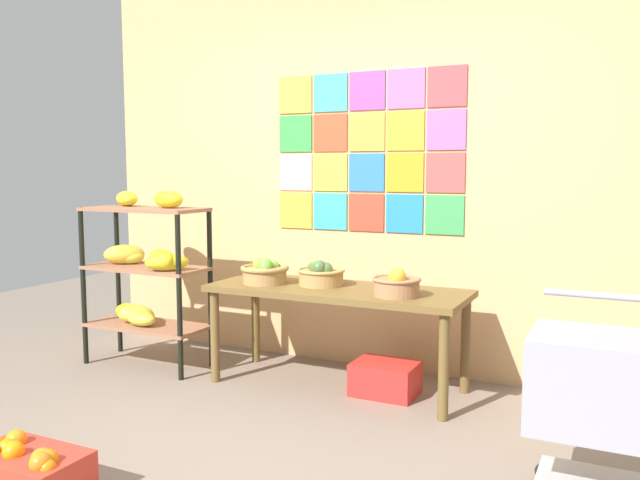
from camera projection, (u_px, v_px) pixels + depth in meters
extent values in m
plane|color=#7D6D5F|center=(217.00, 459.00, 3.18)|extent=(9.48, 9.48, 0.00)
cube|color=tan|center=(359.00, 164.00, 4.60)|extent=(4.22, 0.06, 2.88)
cube|color=yellow|center=(295.00, 95.00, 4.73)|extent=(0.26, 0.01, 0.26)
cube|color=#3FADB0|center=(330.00, 93.00, 4.61)|extent=(0.26, 0.01, 0.26)
cube|color=purple|center=(367.00, 91.00, 4.48)|extent=(0.26, 0.01, 0.26)
cube|color=#B258BA|center=(406.00, 88.00, 4.36)|extent=(0.26, 0.01, 0.26)
cube|color=#D24145|center=(447.00, 86.00, 4.24)|extent=(0.26, 0.01, 0.26)
cube|color=green|center=(296.00, 134.00, 4.76)|extent=(0.26, 0.01, 0.26)
cube|color=#CF4A2B|center=(330.00, 133.00, 4.64)|extent=(0.26, 0.01, 0.26)
cube|color=gold|center=(367.00, 132.00, 4.51)|extent=(0.26, 0.01, 0.26)
cube|color=gold|center=(405.00, 131.00, 4.39)|extent=(0.26, 0.01, 0.26)
cube|color=#9559A8|center=(446.00, 130.00, 4.27)|extent=(0.26, 0.01, 0.26)
cube|color=silver|center=(296.00, 172.00, 4.79)|extent=(0.26, 0.01, 0.26)
cube|color=yellow|center=(330.00, 172.00, 4.67)|extent=(0.26, 0.01, 0.26)
cube|color=blue|center=(367.00, 172.00, 4.54)|extent=(0.26, 0.01, 0.26)
cube|color=orange|center=(405.00, 173.00, 4.42)|extent=(0.26, 0.01, 0.26)
cube|color=#CF4845|center=(445.00, 173.00, 4.30)|extent=(0.26, 0.01, 0.26)
cube|color=yellow|center=(296.00, 210.00, 4.82)|extent=(0.26, 0.01, 0.26)
cube|color=teal|center=(330.00, 211.00, 4.70)|extent=(0.26, 0.01, 0.26)
cube|color=red|center=(366.00, 212.00, 4.57)|extent=(0.26, 0.01, 0.26)
cube|color=#237DBD|center=(404.00, 214.00, 4.45)|extent=(0.26, 0.01, 0.26)
cube|color=#3A974F|center=(445.00, 215.00, 4.33)|extent=(0.26, 0.01, 0.26)
cylinder|color=black|center=(83.00, 286.00, 4.69)|extent=(0.04, 0.04, 1.14)
cylinder|color=black|center=(179.00, 296.00, 4.32)|extent=(0.04, 0.04, 1.14)
cylinder|color=black|center=(118.00, 279.00, 5.01)|extent=(0.04, 0.04, 1.14)
cylinder|color=black|center=(210.00, 288.00, 4.63)|extent=(0.04, 0.04, 1.14)
cube|color=#946348|center=(148.00, 325.00, 4.69)|extent=(0.90, 0.39, 0.03)
ellipsoid|color=yellow|center=(128.00, 311.00, 4.87)|extent=(0.25, 0.20, 0.11)
ellipsoid|color=yellow|center=(142.00, 316.00, 4.68)|extent=(0.34, 0.32, 0.12)
ellipsoid|color=gold|center=(141.00, 318.00, 4.62)|extent=(0.28, 0.19, 0.11)
ellipsoid|color=yellow|center=(134.00, 313.00, 4.74)|extent=(0.28, 0.28, 0.13)
cube|color=#946348|center=(146.00, 268.00, 4.65)|extent=(0.90, 0.39, 0.02)
ellipsoid|color=yellow|center=(161.00, 260.00, 4.44)|extent=(0.27, 0.20, 0.15)
ellipsoid|color=yellow|center=(124.00, 254.00, 4.75)|extent=(0.33, 0.31, 0.14)
ellipsoid|color=yellow|center=(167.00, 262.00, 4.43)|extent=(0.32, 0.30, 0.12)
ellipsoid|color=yellow|center=(130.00, 257.00, 4.76)|extent=(0.25, 0.22, 0.10)
cube|color=#946348|center=(144.00, 209.00, 4.60)|extent=(0.90, 0.39, 0.02)
ellipsoid|color=yellow|center=(127.00, 198.00, 4.79)|extent=(0.33, 0.29, 0.11)
ellipsoid|color=yellow|center=(168.00, 199.00, 4.53)|extent=(0.29, 0.21, 0.12)
cube|color=brown|center=(337.00, 291.00, 4.17)|extent=(1.66, 0.63, 0.04)
cylinder|color=brown|center=(215.00, 336.00, 4.31)|extent=(0.06, 0.06, 0.61)
cylinder|color=brown|center=(444.00, 367.00, 3.64)|extent=(0.06, 0.06, 0.61)
cylinder|color=brown|center=(256.00, 320.00, 4.77)|extent=(0.06, 0.06, 0.61)
cylinder|color=brown|center=(465.00, 345.00, 4.09)|extent=(0.06, 0.06, 0.61)
cylinder|color=#AE8049|center=(321.00, 278.00, 4.25)|extent=(0.29, 0.29, 0.10)
torus|color=#B28746|center=(321.00, 271.00, 4.25)|extent=(0.31, 0.31, 0.02)
sphere|color=#486A37|center=(326.00, 269.00, 4.23)|extent=(0.09, 0.09, 0.09)
sphere|color=#516D2A|center=(317.00, 267.00, 4.27)|extent=(0.08, 0.08, 0.08)
sphere|color=#416436|center=(319.00, 267.00, 4.22)|extent=(0.10, 0.10, 0.10)
sphere|color=#3D6823|center=(313.00, 267.00, 4.32)|extent=(0.07, 0.07, 0.07)
sphere|color=#425F2A|center=(316.00, 269.00, 4.24)|extent=(0.08, 0.08, 0.08)
cylinder|color=#A87D4A|center=(265.00, 276.00, 4.32)|extent=(0.29, 0.29, 0.10)
torus|color=#A38143|center=(265.00, 268.00, 4.32)|extent=(0.32, 0.32, 0.03)
sphere|color=#75BD34|center=(265.00, 267.00, 4.32)|extent=(0.07, 0.07, 0.07)
sphere|color=#67C040|center=(265.00, 267.00, 4.31)|extent=(0.08, 0.08, 0.08)
sphere|color=#7BB233|center=(259.00, 264.00, 4.37)|extent=(0.09, 0.09, 0.09)
sphere|color=#77B449|center=(273.00, 265.00, 4.38)|extent=(0.08, 0.08, 0.08)
sphere|color=#6BC33A|center=(265.00, 264.00, 4.32)|extent=(0.09, 0.09, 0.09)
cylinder|color=#A36F48|center=(397.00, 288.00, 3.89)|extent=(0.27, 0.27, 0.10)
torus|color=#A26D49|center=(397.00, 279.00, 3.88)|extent=(0.29, 0.29, 0.02)
sphere|color=gold|center=(398.00, 276.00, 3.87)|extent=(0.08, 0.08, 0.08)
sphere|color=gold|center=(398.00, 276.00, 3.90)|extent=(0.08, 0.08, 0.08)
sphere|color=gold|center=(397.00, 277.00, 3.86)|extent=(0.11, 0.11, 0.11)
sphere|color=gold|center=(395.00, 276.00, 3.91)|extent=(0.09, 0.09, 0.09)
cube|color=red|center=(385.00, 378.00, 4.09)|extent=(0.39, 0.30, 0.20)
cube|color=red|center=(29.00, 474.00, 2.81)|extent=(0.50, 0.31, 0.19)
sphere|color=orange|center=(13.00, 452.00, 2.78)|extent=(0.09, 0.09, 0.09)
sphere|color=orange|center=(47.00, 468.00, 2.66)|extent=(0.07, 0.07, 0.07)
sphere|color=orange|center=(16.00, 440.00, 2.90)|extent=(0.09, 0.09, 0.09)
sphere|color=orange|center=(48.00, 460.00, 2.72)|extent=(0.09, 0.09, 0.09)
sphere|color=orange|center=(8.00, 448.00, 2.85)|extent=(0.08, 0.08, 0.08)
sphere|color=orange|center=(42.00, 459.00, 2.72)|extent=(0.09, 0.09, 0.09)
sphere|color=orange|center=(41.00, 463.00, 2.67)|extent=(0.09, 0.09, 0.09)
sphere|color=black|center=(544.00, 472.00, 2.96)|extent=(0.08, 0.08, 0.08)
cube|color=#9A9AAC|center=(604.00, 383.00, 2.65)|extent=(0.58, 0.44, 0.39)
cylinder|color=#9A9AAC|center=(611.00, 297.00, 2.84)|extent=(0.55, 0.03, 0.03)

